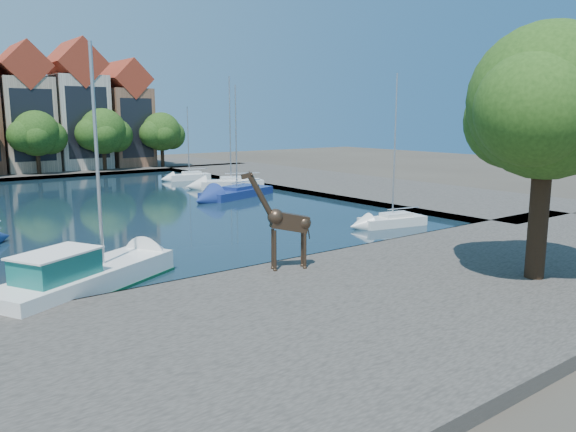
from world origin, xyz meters
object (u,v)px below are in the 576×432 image
at_px(plane_tree, 549,108).
at_px(giraffe_statue, 285,222).
at_px(motorsailer, 81,275).
at_px(sailboat_right_a, 392,218).

distance_m(plane_tree, giraffe_statue, 11.98).
bearing_deg(motorsailer, plane_tree, -34.41).
height_order(motorsailer, sailboat_right_a, motorsailer).
height_order(giraffe_statue, motorsailer, motorsailer).
bearing_deg(plane_tree, motorsailer, 145.59).
relative_size(motorsailer, sailboat_right_a, 1.03).
xyz_separation_m(motorsailer, sailboat_right_a, (21.18, 2.13, -0.29)).
bearing_deg(motorsailer, sailboat_right_a, 5.76).
bearing_deg(motorsailer, giraffe_statue, -22.15).
bearing_deg(sailboat_right_a, plane_tree, -112.20).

